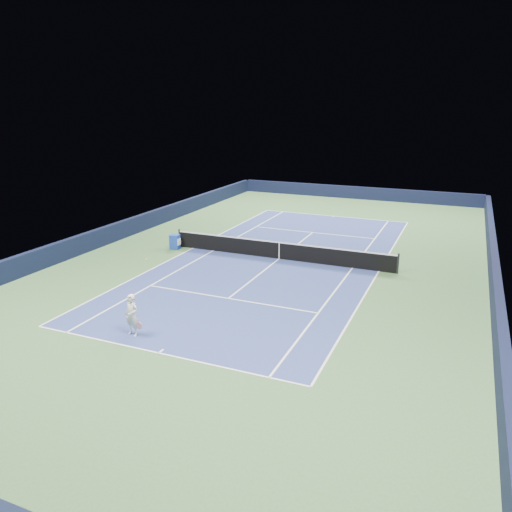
% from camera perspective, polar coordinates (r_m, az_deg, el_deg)
% --- Properties ---
extents(ground, '(40.00, 40.00, 0.00)m').
position_cam_1_polar(ground, '(27.74, 2.66, -0.33)').
color(ground, '#385D33').
rests_on(ground, ground).
extents(wall_far, '(22.00, 0.35, 1.10)m').
position_cam_1_polar(wall_far, '(46.24, 11.39, 7.11)').
color(wall_far, black).
rests_on(wall_far, ground).
extents(wall_right, '(0.35, 40.00, 1.10)m').
position_cam_1_polar(wall_right, '(26.05, 25.58, -1.94)').
color(wall_right, black).
rests_on(wall_right, ground).
extents(wall_left, '(0.35, 40.00, 1.10)m').
position_cam_1_polar(wall_left, '(32.81, -15.35, 2.82)').
color(wall_left, '#101732').
rests_on(wall_left, ground).
extents(court_surface, '(10.97, 23.77, 0.01)m').
position_cam_1_polar(court_surface, '(27.73, 2.66, -0.32)').
color(court_surface, navy).
rests_on(court_surface, ground).
extents(baseline_far, '(10.97, 0.08, 0.00)m').
position_cam_1_polar(baseline_far, '(38.74, 8.86, 4.53)').
color(baseline_far, white).
rests_on(baseline_far, ground).
extents(baseline_near, '(10.97, 0.08, 0.00)m').
position_cam_1_polar(baseline_near, '(17.90, -11.07, -10.82)').
color(baseline_near, white).
rests_on(baseline_near, ground).
extents(sideline_doubles_right, '(0.08, 23.77, 0.00)m').
position_cam_1_polar(sideline_doubles_right, '(26.43, 13.87, -1.70)').
color(sideline_doubles_right, white).
rests_on(sideline_doubles_right, ground).
extents(sideline_doubles_left, '(0.08, 23.77, 0.00)m').
position_cam_1_polar(sideline_doubles_left, '(30.00, -7.20, 0.92)').
color(sideline_doubles_left, white).
rests_on(sideline_doubles_left, ground).
extents(sideline_singles_right, '(0.08, 23.77, 0.00)m').
position_cam_1_polar(sideline_singles_right, '(26.65, 10.97, -1.34)').
color(sideline_singles_right, white).
rests_on(sideline_singles_right, ground).
extents(sideline_singles_left, '(0.08, 23.77, 0.00)m').
position_cam_1_polar(sideline_singles_left, '(29.35, -4.89, 0.63)').
color(sideline_singles_left, white).
rests_on(sideline_singles_left, ground).
extents(service_line_far, '(8.23, 0.08, 0.00)m').
position_cam_1_polar(service_line_far, '(33.58, 6.50, 2.69)').
color(service_line_far, white).
rests_on(service_line_far, ground).
extents(service_line_near, '(8.23, 0.08, 0.00)m').
position_cam_1_polar(service_line_near, '(22.19, -3.17, -4.86)').
color(service_line_near, white).
rests_on(service_line_near, ground).
extents(center_service_line, '(0.08, 12.80, 0.00)m').
position_cam_1_polar(center_service_line, '(27.73, 2.66, -0.31)').
color(center_service_line, white).
rests_on(center_service_line, ground).
extents(center_mark_far, '(0.08, 0.30, 0.00)m').
position_cam_1_polar(center_mark_far, '(38.59, 8.80, 4.49)').
color(center_mark_far, white).
rests_on(center_mark_far, ground).
extents(center_mark_near, '(0.08, 0.30, 0.00)m').
position_cam_1_polar(center_mark_near, '(18.01, -10.80, -10.63)').
color(center_mark_near, white).
rests_on(center_mark_near, ground).
extents(tennis_net, '(12.90, 0.10, 1.07)m').
position_cam_1_polar(tennis_net, '(27.59, 2.67, 0.67)').
color(tennis_net, black).
rests_on(tennis_net, ground).
extents(sponsor_cube, '(0.59, 0.54, 0.85)m').
position_cam_1_polar(sponsor_cube, '(29.91, -9.25, 1.61)').
color(sponsor_cube, '#1B3CA5').
rests_on(sponsor_cube, ground).
extents(tennis_player, '(0.78, 1.26, 2.71)m').
position_cam_1_polar(tennis_player, '(19.07, -14.00, -6.57)').
color(tennis_player, white).
rests_on(tennis_player, ground).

